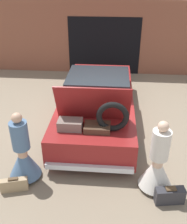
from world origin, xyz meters
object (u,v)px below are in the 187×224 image
(person_left, at_px, (23,156))
(suitcase_beside_left_person, at_px, (14,185))
(person_right, at_px, (157,166))
(car, at_px, (97,101))
(suitcase_beside_right_person, at_px, (170,195))

(person_left, distance_m, suitcase_beside_left_person, 0.57)
(person_right, distance_m, suitcase_beside_left_person, 2.81)
(person_left, bearing_deg, car, 140.57)
(person_right, bearing_deg, car, 14.15)
(suitcase_beside_left_person, bearing_deg, person_right, 6.65)
(person_left, xyz_separation_m, suitcase_beside_right_person, (2.88, -0.44, -0.38))
(person_left, relative_size, suitcase_beside_right_person, 2.72)
(car, bearing_deg, person_left, -118.51)
(person_left, distance_m, suitcase_beside_right_person, 2.94)
(car, relative_size, person_right, 3.11)
(person_left, bearing_deg, suitcase_beside_right_person, 70.36)
(suitcase_beside_right_person, bearing_deg, car, 118.23)
(person_left, relative_size, person_right, 1.00)
(person_right, height_order, suitcase_beside_right_person, person_right)
(person_left, distance_m, person_right, 2.66)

